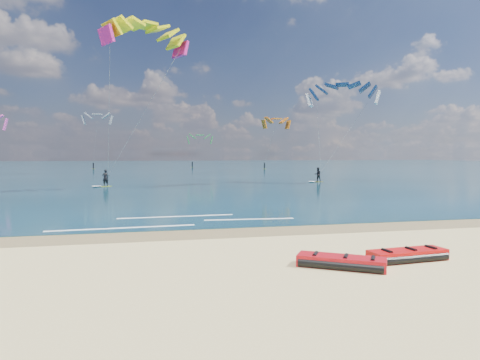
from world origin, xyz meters
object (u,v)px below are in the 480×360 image
kitesurfer_main (125,103)px  kitesurfer_far (333,120)px  packed_kite_mid (341,268)px  packed_kite_left (407,260)px

kitesurfer_main → kitesurfer_far: 24.20m
kitesurfer_far → packed_kite_mid: bearing=-113.5°
kitesurfer_main → kitesurfer_far: size_ratio=1.24×
packed_kite_left → kitesurfer_main: size_ratio=0.17×
kitesurfer_main → kitesurfer_far: (23.72, 4.69, -0.87)m
packed_kite_left → kitesurfer_far: (13.62, 35.44, 7.50)m
packed_kite_mid → kitesurfer_main: 33.09m
kitesurfer_far → kitesurfer_main: bearing=-168.1°
packed_kite_left → packed_kite_mid: size_ratio=1.00×
packed_kite_left → packed_kite_mid: packed_kite_left is taller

